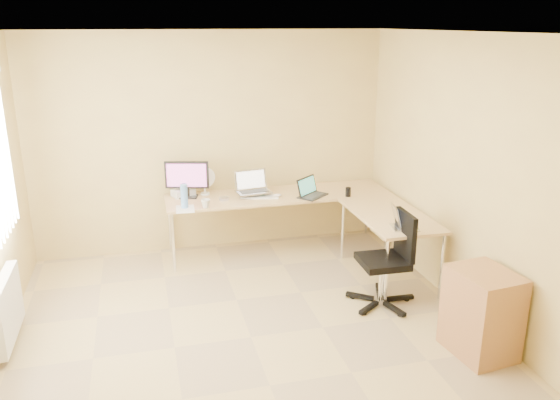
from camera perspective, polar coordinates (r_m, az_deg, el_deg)
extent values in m
plane|color=tan|center=(5.14, -2.97, -13.75)|extent=(4.50, 4.50, 0.00)
plane|color=white|center=(4.39, -3.52, 16.61)|extent=(4.50, 4.50, 0.00)
plane|color=tan|center=(6.75, -7.00, 5.76)|extent=(4.50, 0.00, 4.50)
plane|color=tan|center=(2.62, 6.85, -14.26)|extent=(4.50, 0.00, 4.50)
plane|color=tan|center=(5.40, 19.22, 1.86)|extent=(0.00, 4.50, 4.50)
cube|color=tan|center=(6.76, -0.15, -2.34)|extent=(2.65, 0.70, 0.73)
cube|color=tan|center=(6.20, 10.97, -4.59)|extent=(0.70, 1.30, 0.73)
cube|color=black|center=(6.55, -9.43, 2.08)|extent=(0.53, 0.29, 0.43)
cube|color=#1A795A|center=(6.68, -2.51, 0.91)|extent=(0.29, 0.34, 0.05)
cube|color=#ADAFBE|center=(6.51, -2.74, 1.83)|extent=(0.42, 0.34, 0.25)
cube|color=black|center=(6.53, 3.36, 1.30)|extent=(0.44, 0.43, 0.22)
cube|color=silver|center=(6.51, -2.11, 0.32)|extent=(0.46, 0.22, 0.02)
ellipsoid|color=white|center=(6.53, -0.27, 0.48)|extent=(0.11, 0.09, 0.04)
imported|color=silver|center=(6.20, -7.56, -0.36)|extent=(0.12, 0.12, 0.10)
cylinder|color=silver|center=(6.46, -5.72, 0.14)|extent=(0.15, 0.15, 0.03)
cylinder|color=#6094DA|center=(6.19, -9.72, 0.40)|extent=(0.08, 0.08, 0.27)
cube|color=white|center=(6.19, -9.62, -0.91)|extent=(0.21, 0.29, 0.01)
cube|color=silver|center=(6.65, -9.82, 0.77)|extent=(0.29, 0.25, 0.09)
cylinder|color=white|center=(6.65, -7.66, 1.83)|extent=(0.30, 0.30, 0.31)
cylinder|color=black|center=(6.59, 6.93, 0.81)|extent=(0.07, 0.07, 0.11)
cube|color=#AEAEB3|center=(5.66, 12.62, -1.86)|extent=(0.34, 0.29, 0.20)
cube|color=black|center=(5.55, 10.41, -5.75)|extent=(0.59, 0.59, 0.95)
cube|color=brown|center=(5.04, 19.80, -10.85)|extent=(0.50, 0.60, 0.76)
cube|color=white|center=(5.39, -25.98, -9.89)|extent=(0.09, 0.80, 0.55)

